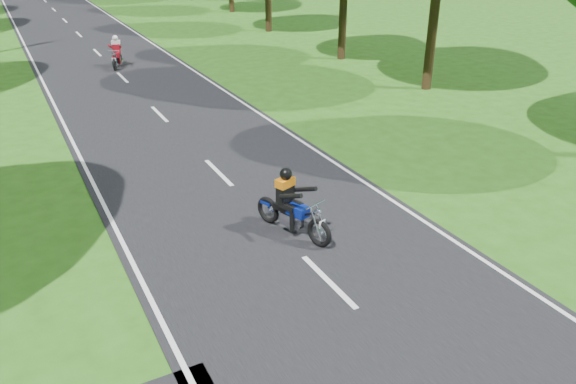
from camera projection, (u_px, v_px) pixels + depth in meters
ground at (389, 342)px, 9.58m from camera, size 160.00×160.00×0.00m
main_road at (45, 1)px, 49.40m from camera, size 7.00×140.00×0.02m
road_markings at (46, 3)px, 47.85m from camera, size 7.40×140.00×0.01m
rider_near_blue at (293, 203)px, 12.51m from camera, size 1.22×1.99×1.58m
rider_far_red at (116, 52)px, 27.01m from camera, size 1.20×1.87×1.48m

